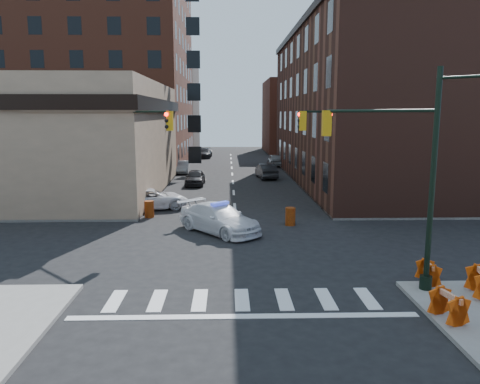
{
  "coord_description": "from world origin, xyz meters",
  "views": [
    {
      "loc": [
        -0.49,
        -22.56,
        6.56
      ],
      "look_at": [
        0.2,
        3.26,
        2.2
      ],
      "focal_mm": 35.0,
      "sensor_mm": 36.0,
      "label": 1
    }
  ],
  "objects": [
    {
      "name": "parked_car_enear",
      "position": [
        3.44,
        24.67,
        0.75
      ],
      "size": [
        2.12,
        4.71,
        1.5
      ],
      "primitive_type": "imported",
      "rotation": [
        0.0,
        0.0,
        3.26
      ],
      "color": "black",
      "rests_on": "ground"
    },
    {
      "name": "sidewalk_ne",
      "position": [
        23.0,
        32.75,
        0.07
      ],
      "size": [
        34.0,
        54.5,
        0.15
      ],
      "primitive_type": "cube",
      "color": "gray",
      "rests_on": "ground"
    },
    {
      "name": "tree_ne_near",
      "position": [
        7.5,
        26.0,
        3.49
      ],
      "size": [
        3.0,
        3.0,
        4.85
      ],
      "color": "black",
      "rests_on": "sidewalk_ne"
    },
    {
      "name": "barrel_road",
      "position": [
        3.21,
        4.38,
        0.53
      ],
      "size": [
        0.67,
        0.67,
        1.06
      ],
      "primitive_type": "cylinder",
      "rotation": [
        0.0,
        0.0,
        0.13
      ],
      "color": "orange",
      "rests_on": "ground"
    },
    {
      "name": "ground",
      "position": [
        0.0,
        0.0,
        0.0
      ],
      "size": [
        140.0,
        140.0,
        0.0
      ],
      "primitive_type": "plane",
      "color": "black",
      "rests_on": "ground"
    },
    {
      "name": "police_car",
      "position": [
        -0.98,
        2.81,
        0.79
      ],
      "size": [
        5.23,
        5.55,
        1.58
      ],
      "primitive_type": "imported",
      "rotation": [
        0.0,
        0.0,
        0.72
      ],
      "color": "white",
      "rests_on": "ground"
    },
    {
      "name": "pedestrian_c",
      "position": [
        -12.88,
        6.0,
        1.01
      ],
      "size": [
        1.05,
        0.53,
        1.72
      ],
      "primitive_type": "imported",
      "rotation": [
        0.0,
        0.0,
        0.11
      ],
      "color": "#202431",
      "rests_on": "sidewalk_nw"
    },
    {
      "name": "parked_car_efar",
      "position": [
        5.5,
        35.79,
        0.76
      ],
      "size": [
        1.82,
        4.45,
        1.51
      ],
      "primitive_type": "imported",
      "rotation": [
        0.0,
        0.0,
        3.15
      ],
      "color": "gray",
      "rests_on": "ground"
    },
    {
      "name": "parked_car_wdeep",
      "position": [
        -3.89,
        47.11,
        0.7
      ],
      "size": [
        2.13,
        4.91,
        1.41
      ],
      "primitive_type": "imported",
      "rotation": [
        0.0,
        0.0,
        -0.03
      ],
      "color": "black",
      "rests_on": "ground"
    },
    {
      "name": "bank_building",
      "position": [
        -17.0,
        16.5,
        4.5
      ],
      "size": [
        22.0,
        22.0,
        9.0
      ],
      "primitive_type": "cube",
      "color": "#9A7F65",
      "rests_on": "ground"
    },
    {
      "name": "barricade_se_a",
      "position": [
        7.15,
        -5.7,
        0.55
      ],
      "size": [
        0.62,
        1.11,
        0.81
      ],
      "primitive_type": null,
      "rotation": [
        0.0,
        0.0,
        1.49
      ],
      "color": "#E83C0A",
      "rests_on": "sidewalk_se"
    },
    {
      "name": "pickup",
      "position": [
        -5.8,
        9.36,
        0.72
      ],
      "size": [
        5.63,
        3.78,
        1.43
      ],
      "primitive_type": "imported",
      "rotation": [
        0.0,
        0.0,
        1.87
      ],
      "color": "silver",
      "rests_on": "ground"
    },
    {
      "name": "signal_pole_se",
      "position": [
        6.04,
        -5.52,
        4.61
      ],
      "size": [
        5.4,
        5.27,
        8.0
      ],
      "rotation": [
        0.0,
        0.0,
        2.36
      ],
      "color": "black",
      "rests_on": "sidewalk_se"
    },
    {
      "name": "apartment_block",
      "position": [
        -18.5,
        40.0,
        12.0
      ],
      "size": [
        25.0,
        25.0,
        24.0
      ],
      "primitive_type": "cube",
      "color": "brown",
      "rests_on": "ground"
    },
    {
      "name": "signal_pole_ne",
      "position": [
        5.84,
        5.35,
        4.34
      ],
      "size": [
        3.67,
        3.58,
        8.0
      ],
      "rotation": [
        0.0,
        0.0,
        -2.36
      ],
      "color": "black",
      "rests_on": "sidewalk_ne"
    },
    {
      "name": "signal_pole_nw",
      "position": [
        -5.85,
        5.34,
        4.34
      ],
      "size": [
        3.58,
        3.67,
        8.0
      ],
      "rotation": [
        0.0,
        0.0,
        -0.79
      ],
      "color": "black",
      "rests_on": "sidewalk_nw"
    },
    {
      "name": "filler_nw",
      "position": [
        -16.0,
        62.0,
        8.0
      ],
      "size": [
        20.0,
        18.0,
        16.0
      ],
      "primitive_type": "cube",
      "color": "brown",
      "rests_on": "ground"
    },
    {
      "name": "barricade_se_c",
      "position": [
        6.4,
        -8.94,
        0.6
      ],
      "size": [
        0.84,
        1.3,
        0.9
      ],
      "primitive_type": null,
      "rotation": [
        0.0,
        0.0,
        1.78
      ],
      "color": "red",
      "rests_on": "sidewalk_se"
    },
    {
      "name": "barrel_bank",
      "position": [
        -5.5,
        6.72,
        0.53
      ],
      "size": [
        0.63,
        0.63,
        1.07
      ],
      "primitive_type": "cylinder",
      "rotation": [
        0.0,
        0.0,
        0.06
      ],
      "color": "red",
      "rests_on": "ground"
    },
    {
      "name": "tree_ne_far",
      "position": [
        7.5,
        34.0,
        3.49
      ],
      "size": [
        3.0,
        3.0,
        4.85
      ],
      "color": "black",
      "rests_on": "sidewalk_ne"
    },
    {
      "name": "parked_car_wnear",
      "position": [
        -3.49,
        20.24,
        0.71
      ],
      "size": [
        1.79,
        4.22,
        1.42
      ],
      "primitive_type": "imported",
      "rotation": [
        0.0,
        0.0,
        -0.03
      ],
      "color": "black",
      "rests_on": "ground"
    },
    {
      "name": "sidewalk_nw",
      "position": [
        -23.0,
        32.75,
        0.07
      ],
      "size": [
        34.0,
        54.5,
        0.15
      ],
      "primitive_type": "cube",
      "color": "gray",
      "rests_on": "ground"
    },
    {
      "name": "commercial_row_ne",
      "position": [
        13.0,
        22.5,
        7.0
      ],
      "size": [
        14.0,
        34.0,
        14.0
      ],
      "primitive_type": "cube",
      "color": "#47261C",
      "rests_on": "ground"
    },
    {
      "name": "pedestrian_b",
      "position": [
        -9.4,
        8.22,
        1.14
      ],
      "size": [
        1.17,
        1.05,
        1.98
      ],
      "primitive_type": "imported",
      "rotation": [
        0.0,
        0.0,
        0.38
      ],
      "color": "black",
      "rests_on": "sidewalk_nw"
    },
    {
      "name": "barricade_nw_b",
      "position": [
        -9.42,
        6.16,
        0.65
      ],
      "size": [
        1.43,
        0.91,
        0.99
      ],
      "primitive_type": null,
      "rotation": [
        0.0,
        0.0,
        0.2
      ],
      "color": "orange",
      "rests_on": "sidewalk_nw"
    },
    {
      "name": "pedestrian_a",
      "position": [
        -10.26,
        6.0,
        1.14
      ],
      "size": [
        0.87,
        0.82,
        1.99
      ],
      "primitive_type": "imported",
      "rotation": [
        0.0,
        0.0,
        -0.66
      ],
      "color": "black",
      "rests_on": "sidewalk_nw"
    },
    {
      "name": "filler_ne",
      "position": [
        14.0,
        58.0,
        6.0
      ],
      "size": [
        16.0,
        16.0,
        12.0
      ],
      "primitive_type": "cube",
      "color": "brown",
      "rests_on": "ground"
    },
    {
      "name": "parked_car_wfar",
      "position": [
        -5.5,
        29.18,
        0.66
      ],
      "size": [
        1.54,
        4.07,
        1.33
      ],
      "primitive_type": "imported",
      "rotation": [
        0.0,
        0.0,
        0.03
      ],
      "color": "gray",
      "rests_on": "ground"
    },
    {
      "name": "barricade_nw_a",
      "position": [
        -7.39,
        6.48,
        0.67
      ],
      "size": [
        1.38,
        0.69,
        1.03
      ],
      "primitive_type": null,
      "rotation": [
        0.0,
        0.0,
        0.0
      ],
      "color": "#DC600A",
      "rests_on": "sidewalk_nw"
    }
  ]
}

